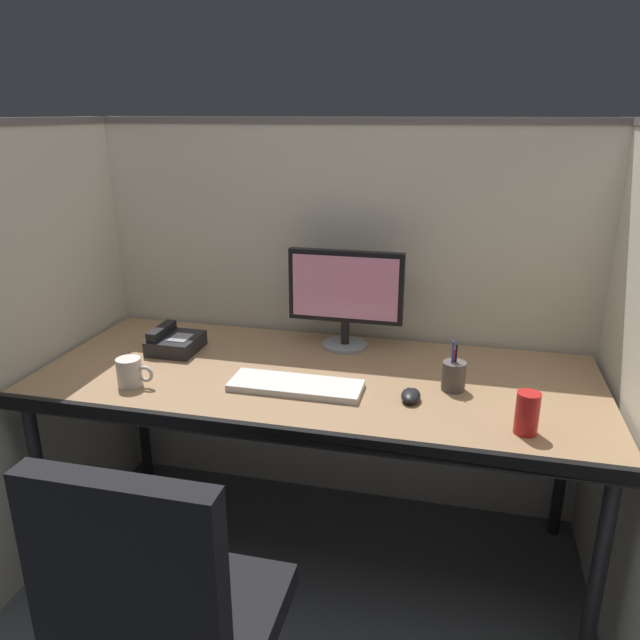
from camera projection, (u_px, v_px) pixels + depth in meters
name	position (u px, v px, depth m)	size (l,w,h in m)	color
ground_plane	(296.00, 612.00, 2.05)	(8.00, 8.00, 0.00)	#4C5156
cubicle_partition_rear	(343.00, 320.00, 2.48)	(2.21, 0.06, 1.57)	beige
cubicle_partition_left	(42.00, 347.00, 2.20)	(0.06, 1.41, 1.57)	beige
desk	(316.00, 389.00, 2.10)	(1.90, 0.80, 0.74)	#997551
monitor_center	(346.00, 293.00, 2.27)	(0.43, 0.17, 0.37)	gray
keyboard_main	(296.00, 386.00, 1.98)	(0.43, 0.15, 0.02)	silver
computer_mouse	(411.00, 395.00, 1.90)	(0.06, 0.10, 0.04)	black
coffee_mug	(130.00, 372.00, 1.99)	(0.13, 0.08, 0.09)	silver
pen_cup	(454.00, 376.00, 1.96)	(0.08, 0.08, 0.17)	#4C4742
soda_can	(527.00, 413.00, 1.69)	(0.07, 0.07, 0.12)	red
desk_phone	(174.00, 342.00, 2.29)	(0.17, 0.19, 0.09)	black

